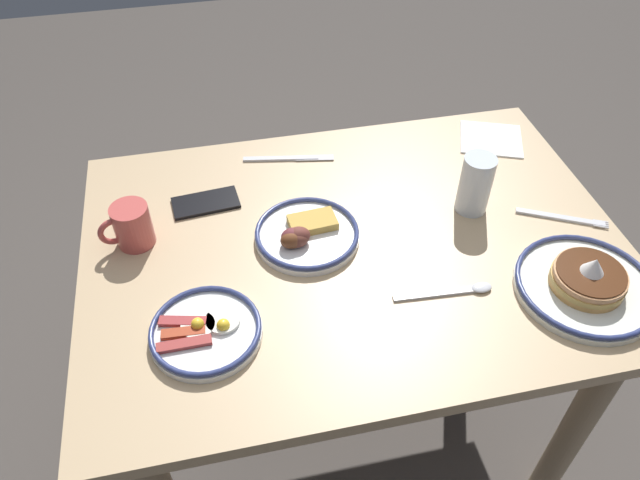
{
  "coord_description": "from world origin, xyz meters",
  "views": [
    {
      "loc": [
        0.26,
        0.85,
        1.61
      ],
      "look_at": [
        0.08,
        0.01,
        0.76
      ],
      "focal_mm": 33.92,
      "sensor_mm": 36.0,
      "label": 1
    }
  ],
  "objects_px": {
    "tea_spoon": "(457,291)",
    "drinking_glass": "(475,187)",
    "cell_phone": "(206,203)",
    "plate_near_main": "(305,234)",
    "plate_center_pancakes": "(205,331)",
    "fork_near": "(562,218)",
    "coffee_mug": "(131,225)",
    "butter_knife": "(288,158)",
    "plate_far_companion": "(586,283)",
    "paper_napkin": "(491,139)"
  },
  "relations": [
    {
      "from": "plate_center_pancakes",
      "to": "paper_napkin",
      "type": "distance_m",
      "value": 0.87
    },
    {
      "from": "plate_far_companion",
      "to": "fork_near",
      "type": "relative_size",
      "value": 1.49
    },
    {
      "from": "tea_spoon",
      "to": "plate_far_companion",
      "type": "bearing_deg",
      "value": 169.09
    },
    {
      "from": "coffee_mug",
      "to": "drinking_glass",
      "type": "height_order",
      "value": "drinking_glass"
    },
    {
      "from": "drinking_glass",
      "to": "cell_phone",
      "type": "bearing_deg",
      "value": -13.41
    },
    {
      "from": "plate_center_pancakes",
      "to": "paper_napkin",
      "type": "bearing_deg",
      "value": -148.56
    },
    {
      "from": "plate_far_companion",
      "to": "cell_phone",
      "type": "relative_size",
      "value": 1.84
    },
    {
      "from": "cell_phone",
      "to": "fork_near",
      "type": "height_order",
      "value": "cell_phone"
    },
    {
      "from": "paper_napkin",
      "to": "plate_center_pancakes",
      "type": "bearing_deg",
      "value": 31.44
    },
    {
      "from": "drinking_glass",
      "to": "fork_near",
      "type": "bearing_deg",
      "value": 157.41
    },
    {
      "from": "cell_phone",
      "to": "fork_near",
      "type": "distance_m",
      "value": 0.77
    },
    {
      "from": "drinking_glass",
      "to": "cell_phone",
      "type": "distance_m",
      "value": 0.58
    },
    {
      "from": "tea_spoon",
      "to": "fork_near",
      "type": "bearing_deg",
      "value": -153.63
    },
    {
      "from": "plate_far_companion",
      "to": "tea_spoon",
      "type": "height_order",
      "value": "plate_far_companion"
    },
    {
      "from": "cell_phone",
      "to": "butter_knife",
      "type": "bearing_deg",
      "value": -154.78
    },
    {
      "from": "plate_near_main",
      "to": "tea_spoon",
      "type": "bearing_deg",
      "value": 141.75
    },
    {
      "from": "cell_phone",
      "to": "tea_spoon",
      "type": "relative_size",
      "value": 0.75
    },
    {
      "from": "paper_napkin",
      "to": "tea_spoon",
      "type": "relative_size",
      "value": 0.78
    },
    {
      "from": "plate_near_main",
      "to": "drinking_glass",
      "type": "bearing_deg",
      "value": -176.67
    },
    {
      "from": "drinking_glass",
      "to": "butter_knife",
      "type": "distance_m",
      "value": 0.44
    },
    {
      "from": "drinking_glass",
      "to": "fork_near",
      "type": "distance_m",
      "value": 0.2
    },
    {
      "from": "cell_phone",
      "to": "plate_far_companion",
      "type": "bearing_deg",
      "value": 144.2
    },
    {
      "from": "plate_center_pancakes",
      "to": "fork_near",
      "type": "height_order",
      "value": "plate_center_pancakes"
    },
    {
      "from": "cell_phone",
      "to": "plate_near_main",
      "type": "bearing_deg",
      "value": 135.6
    },
    {
      "from": "plate_center_pancakes",
      "to": "fork_near",
      "type": "bearing_deg",
      "value": -169.16
    },
    {
      "from": "coffee_mug",
      "to": "butter_knife",
      "type": "height_order",
      "value": "coffee_mug"
    },
    {
      "from": "plate_far_companion",
      "to": "coffee_mug",
      "type": "relative_size",
      "value": 2.47
    },
    {
      "from": "plate_far_companion",
      "to": "coffee_mug",
      "type": "height_order",
      "value": "coffee_mug"
    },
    {
      "from": "coffee_mug",
      "to": "fork_near",
      "type": "xyz_separation_m",
      "value": [
        -0.9,
        0.12,
        -0.04
      ]
    },
    {
      "from": "plate_near_main",
      "to": "fork_near",
      "type": "xyz_separation_m",
      "value": [
        -0.55,
        0.05,
        -0.01
      ]
    },
    {
      "from": "drinking_glass",
      "to": "plate_near_main",
      "type": "bearing_deg",
      "value": 3.33
    },
    {
      "from": "coffee_mug",
      "to": "drinking_glass",
      "type": "xyz_separation_m",
      "value": [
        -0.72,
        0.05,
        0.01
      ]
    },
    {
      "from": "paper_napkin",
      "to": "tea_spoon",
      "type": "distance_m",
      "value": 0.53
    },
    {
      "from": "fork_near",
      "to": "butter_knife",
      "type": "distance_m",
      "value": 0.63
    },
    {
      "from": "drinking_glass",
      "to": "plate_far_companion",
      "type": "bearing_deg",
      "value": 114.26
    },
    {
      "from": "fork_near",
      "to": "drinking_glass",
      "type": "bearing_deg",
      "value": -22.59
    },
    {
      "from": "plate_center_pancakes",
      "to": "plate_far_companion",
      "type": "xyz_separation_m",
      "value": [
        -0.71,
        0.05,
        0.01
      ]
    },
    {
      "from": "butter_knife",
      "to": "tea_spoon",
      "type": "xyz_separation_m",
      "value": [
        -0.24,
        0.48,
        0.0
      ]
    },
    {
      "from": "plate_center_pancakes",
      "to": "butter_knife",
      "type": "xyz_separation_m",
      "value": [
        -0.23,
        -0.48,
        -0.01
      ]
    },
    {
      "from": "tea_spoon",
      "to": "drinking_glass",
      "type": "bearing_deg",
      "value": -117.88
    },
    {
      "from": "fork_near",
      "to": "coffee_mug",
      "type": "bearing_deg",
      "value": -7.62
    },
    {
      "from": "drinking_glass",
      "to": "cell_phone",
      "type": "xyz_separation_m",
      "value": [
        0.57,
        -0.13,
        -0.06
      ]
    },
    {
      "from": "plate_near_main",
      "to": "cell_phone",
      "type": "xyz_separation_m",
      "value": [
        0.19,
        -0.16,
        -0.01
      ]
    },
    {
      "from": "coffee_mug",
      "to": "butter_knife",
      "type": "distance_m",
      "value": 0.42
    },
    {
      "from": "cell_phone",
      "to": "paper_napkin",
      "type": "xyz_separation_m",
      "value": [
        -0.72,
        -0.1,
        -0.0
      ]
    },
    {
      "from": "plate_center_pancakes",
      "to": "coffee_mug",
      "type": "bearing_deg",
      "value": -65.34
    },
    {
      "from": "plate_far_companion",
      "to": "plate_center_pancakes",
      "type": "bearing_deg",
      "value": -3.65
    },
    {
      "from": "butter_knife",
      "to": "tea_spoon",
      "type": "distance_m",
      "value": 0.54
    },
    {
      "from": "plate_center_pancakes",
      "to": "tea_spoon",
      "type": "xyz_separation_m",
      "value": [
        -0.48,
        -0.0,
        -0.01
      ]
    },
    {
      "from": "butter_knife",
      "to": "paper_napkin",
      "type": "bearing_deg",
      "value": 177.07
    }
  ]
}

